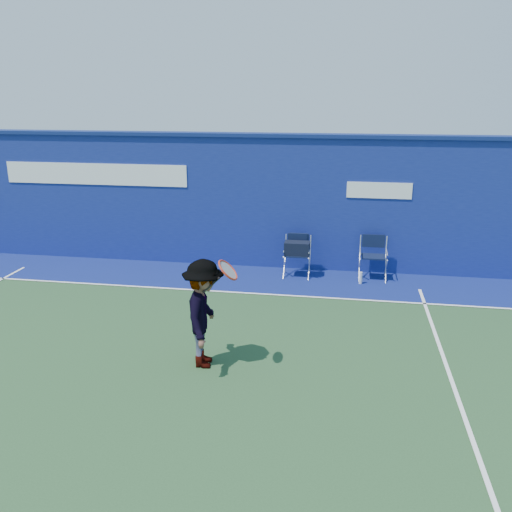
% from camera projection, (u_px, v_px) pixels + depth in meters
% --- Properties ---
extents(ground, '(80.00, 80.00, 0.00)m').
position_uv_depth(ground, '(146.00, 364.00, 8.23)').
color(ground, '#254625').
rests_on(ground, ground).
extents(stadium_wall, '(24.00, 0.50, 3.08)m').
position_uv_depth(stadium_wall, '(221.00, 199.00, 12.69)').
color(stadium_wall, navy).
rests_on(stadium_wall, ground).
extents(out_of_bounds_strip, '(24.00, 1.80, 0.01)m').
position_uv_depth(out_of_bounds_strip, '(211.00, 277.00, 12.10)').
color(out_of_bounds_strip, navy).
rests_on(out_of_bounds_strip, ground).
extents(court_lines, '(24.00, 12.00, 0.01)m').
position_uv_depth(court_lines, '(159.00, 346.00, 8.79)').
color(court_lines, white).
rests_on(court_lines, out_of_bounds_strip).
extents(directors_chair_left, '(0.55, 0.51, 0.93)m').
position_uv_depth(directors_chair_left, '(297.00, 259.00, 12.04)').
color(directors_chair_left, silver).
rests_on(directors_chair_left, ground).
extents(directors_chair_right, '(0.57, 0.51, 0.95)m').
position_uv_depth(directors_chair_right, '(373.00, 266.00, 11.89)').
color(directors_chair_right, silver).
rests_on(directors_chair_right, ground).
extents(water_bottle, '(0.07, 0.07, 0.27)m').
position_uv_depth(water_bottle, '(361.00, 278.00, 11.61)').
color(water_bottle, silver).
rests_on(water_bottle, ground).
extents(tennis_player, '(0.90, 1.13, 1.71)m').
position_uv_depth(tennis_player, '(204.00, 313.00, 7.98)').
color(tennis_player, '#EA4738').
rests_on(tennis_player, ground).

